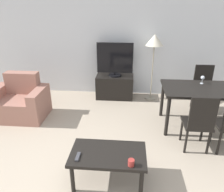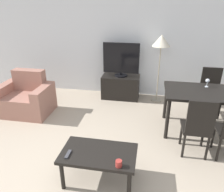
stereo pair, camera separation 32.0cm
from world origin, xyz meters
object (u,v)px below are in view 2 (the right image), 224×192
Objects in this scene: floor_lamp at (161,44)px; cup_white_near at (119,164)px; coffee_table at (99,156)px; wine_glass_right at (208,81)px; remote_primary at (68,154)px; armchair at (26,99)px; dining_chair_near at (198,126)px; tv at (121,60)px; dining_table at (207,97)px; tv_stand at (121,87)px; dining_chair_far at (210,90)px.

cup_white_near is at bearing -99.12° from floor_lamp.
coffee_table is 2.31m from wine_glass_right.
armchair is at bearing 132.72° from remote_primary.
floor_lamp is at bearing 105.94° from dining_chair_near.
tv reaches higher than dining_table.
dining_chair_far reaches higher than tv_stand.
remote_primary is (-1.83, -1.56, -0.21)m from dining_table.
wine_glass_right reaches higher than tv_stand.
floor_lamp is at bearing 21.65° from armchair.
armchair is at bearing -148.78° from tv_stand.
floor_lamp is at bearing 74.39° from coffee_table.
dining_table is at bearing -36.26° from tv_stand.
wine_glass_right reaches higher than coffee_table.
dining_table is (1.60, -1.17, -0.25)m from tv.
coffee_table is 6.07× the size of remote_primary.
dining_table is 0.92× the size of floor_lamp.
dining_chair_near is at bearing -74.06° from floor_lamp.
dining_chair_far is 0.63× the size of floor_lamp.
tv_stand is 1.32m from floor_lamp.
tv is 0.88× the size of coffee_table.
remote_primary is at bearing -111.56° from floor_lamp.
coffee_table is at bearing -39.52° from armchair.
remote_primary is at bearing -132.19° from dining_chair_far.
cup_white_near is at bearing -126.38° from dining_table.
dining_chair_near is 11.87× the size of cup_white_near.
tv reaches higher than remote_primary.
dining_chair_far reaches higher than wine_glass_right.
armchair is 3.67m from dining_chair_far.
dining_chair_near reaches higher than armchair.
dining_table is 2.05m from cup_white_near.
armchair reaches higher than coffee_table.
remote_primary is (1.54, -1.66, 0.15)m from armchair.
tv_stand is at bearing 92.42° from coffee_table.
coffee_table is at bearing -87.58° from tv_stand.
dining_chair_near is at bearing 27.86° from remote_primary.
dining_chair_near is at bearing -54.23° from tv.
dining_chair_far reaches higher than cup_white_near.
dining_chair_far is 1.34m from floor_lamp.
dining_chair_far is at bearing 58.50° from cup_white_near.
cup_white_near is at bearing -82.19° from tv_stand.
cup_white_near is (0.28, -0.20, 0.10)m from coffee_table.
floor_lamp is at bearing 157.60° from dining_chair_far.
tv_stand is 0.64m from tv.
tv_stand is 0.91× the size of dining_chair_near.
remote_primary is (-0.23, -2.74, 0.18)m from tv_stand.
dining_chair_far is at bearing -22.40° from floor_lamp.
remote_primary is at bearing -47.28° from armchair.
coffee_table is 0.98× the size of dining_chair_near.
armchair is 2.27m from remote_primary.
tv_stand is (1.77, 1.07, -0.03)m from armchair.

